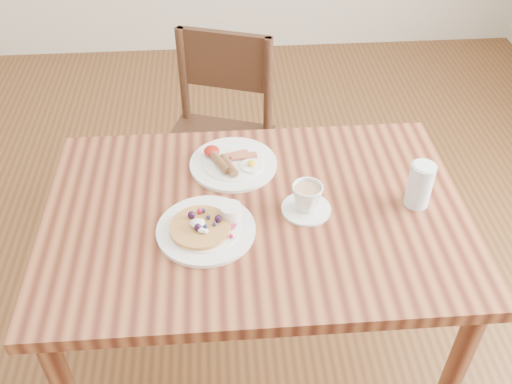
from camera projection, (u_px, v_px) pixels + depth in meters
ground at (256, 359)px, 2.11m from camera, size 5.00×5.00×0.00m
dining_table at (256, 235)px, 1.68m from camera, size 1.20×0.80×0.75m
chair_far at (218, 134)px, 2.34m from camera, size 0.53×0.53×0.88m
pancake_plate at (207, 227)px, 1.54m from camera, size 0.27×0.27×0.06m
breakfast_plate at (232, 163)px, 1.76m from camera, size 0.27×0.27×0.04m
teacup_saucer at (307, 199)px, 1.59m from camera, size 0.14×0.14×0.09m
water_glass at (420, 185)px, 1.59m from camera, size 0.07×0.07×0.14m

